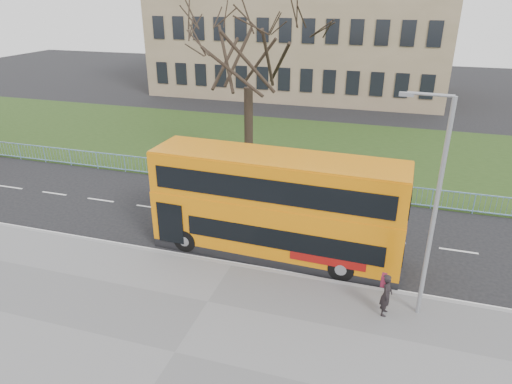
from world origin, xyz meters
TOP-DOWN VIEW (x-y plane):
  - ground at (0.00, 0.00)m, footprint 120.00×120.00m
  - pavement at (0.00, -6.75)m, footprint 80.00×10.50m
  - kerb at (0.00, -1.55)m, footprint 80.00×0.20m
  - grass_verge at (0.00, 14.30)m, footprint 80.00×15.40m
  - guard_railing at (0.00, 6.60)m, footprint 40.00×0.12m
  - bare_tree at (-3.00, 10.00)m, footprint 8.22×8.22m
  - civic_building at (-5.00, 35.00)m, footprint 30.00×15.00m
  - yellow_bus at (1.39, 0.03)m, footprint 10.44×2.85m
  - pedestrian at (6.08, -2.95)m, footprint 0.43×0.60m
  - street_lamp at (7.10, -2.50)m, footprint 1.60×0.30m

SIDE VIEW (x-z plane):
  - ground at x=0.00m, z-range 0.00..0.00m
  - grass_verge at x=0.00m, z-range 0.00..0.08m
  - pavement at x=0.00m, z-range 0.00..0.12m
  - kerb at x=0.00m, z-range 0.00..0.14m
  - guard_railing at x=0.00m, z-range 0.00..1.10m
  - pedestrian at x=6.08m, z-range 0.12..1.68m
  - yellow_bus at x=1.39m, z-range 0.16..4.50m
  - street_lamp at x=7.10m, z-range 0.48..8.03m
  - bare_tree at x=-3.00m, z-range 0.08..11.83m
  - civic_building at x=-5.00m, z-range 0.00..14.00m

